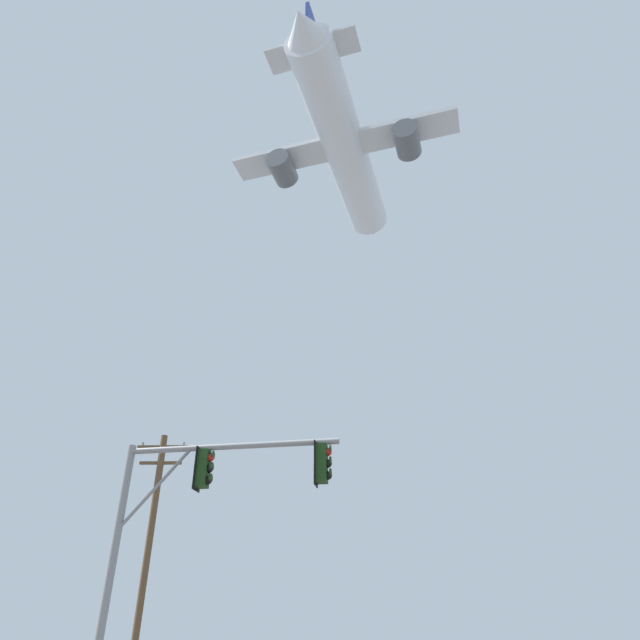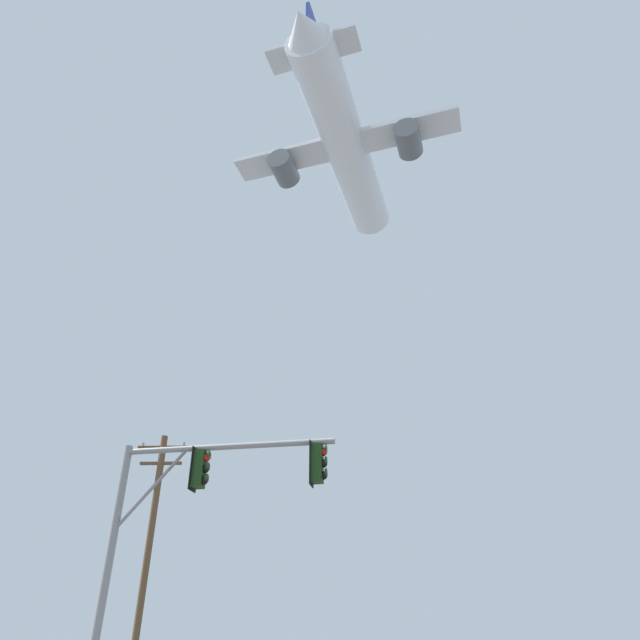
# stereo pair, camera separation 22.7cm
# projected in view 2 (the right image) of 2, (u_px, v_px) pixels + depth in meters

# --- Properties ---
(signal_pole_near) EXTENTS (5.39, 1.06, 5.79)m
(signal_pole_near) POSITION_uv_depth(u_px,v_px,m) (193.00, 501.00, 13.03)
(signal_pole_near) COLOR gray
(signal_pole_near) RESTS_ON ground
(utility_pole) EXTENTS (2.20, 0.28, 9.16)m
(utility_pole) POSITION_uv_depth(u_px,v_px,m) (150.00, 540.00, 22.04)
(utility_pole) COLOR brown
(utility_pole) RESTS_ON ground
(airplane) EXTENTS (23.06, 29.86, 8.22)m
(airplane) POSITION_uv_depth(u_px,v_px,m) (346.00, 147.00, 56.42)
(airplane) COLOR white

